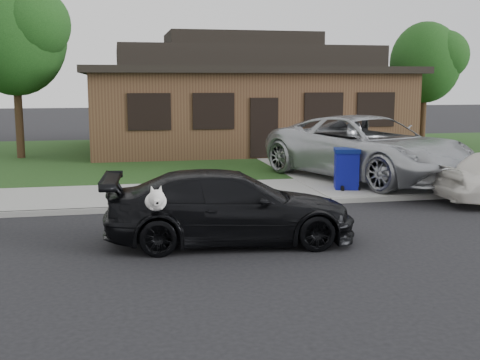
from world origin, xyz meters
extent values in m
plane|color=black|center=(0.00, 0.00, 0.00)|extent=(120.00, 120.00, 0.00)
cube|color=gray|center=(0.00, 5.00, 0.06)|extent=(60.00, 3.00, 0.12)
cube|color=gray|center=(0.00, 3.50, 0.06)|extent=(60.00, 0.12, 0.12)
cube|color=#193814|center=(0.00, 13.00, 0.07)|extent=(60.00, 13.00, 0.13)
cube|color=gray|center=(6.00, 10.00, 0.07)|extent=(4.50, 13.00, 0.14)
imported|color=black|center=(0.81, 0.58, 0.64)|extent=(4.53, 2.14, 1.28)
ellipsoid|color=white|center=(-0.54, -0.16, 0.94)|extent=(0.34, 0.40, 0.30)
sphere|color=white|center=(-0.54, -0.39, 1.04)|extent=(0.26, 0.26, 0.26)
cube|color=white|center=(-0.54, -0.51, 0.99)|extent=(0.09, 0.12, 0.07)
sphere|color=black|center=(-0.54, -0.57, 0.99)|extent=(0.04, 0.04, 0.04)
cone|color=white|center=(-0.60, -0.34, 1.17)|extent=(0.11, 0.11, 0.14)
cone|color=white|center=(-0.47, -0.34, 1.17)|extent=(0.11, 0.11, 0.14)
imported|color=#ADB0B5|center=(5.71, 5.92, 1.02)|extent=(5.07, 6.97, 1.76)
cube|color=#0B1081|center=(4.58, 4.59, 0.59)|extent=(0.71, 0.71, 0.94)
cube|color=#071557|center=(4.58, 4.59, 1.11)|extent=(0.77, 0.77, 0.10)
cylinder|color=black|center=(4.37, 4.30, 0.19)|extent=(0.09, 0.16, 0.15)
cylinder|color=black|center=(4.79, 4.30, 0.19)|extent=(0.09, 0.16, 0.15)
cube|color=#422B1C|center=(4.00, 15.00, 1.63)|extent=(12.00, 8.00, 3.00)
cube|color=black|center=(4.00, 15.00, 3.25)|extent=(12.60, 8.60, 0.25)
cube|color=black|center=(4.00, 15.00, 3.78)|extent=(10.00, 6.50, 0.80)
cube|color=black|center=(4.00, 15.00, 4.48)|extent=(6.00, 3.50, 0.60)
cube|color=black|center=(4.00, 10.97, 1.23)|extent=(1.00, 0.06, 2.10)
cube|color=black|center=(0.00, 10.97, 1.83)|extent=(1.30, 0.05, 1.10)
cube|color=black|center=(2.20, 10.97, 1.83)|extent=(1.30, 0.05, 1.10)
cube|color=black|center=(6.20, 10.97, 1.83)|extent=(1.30, 0.05, 1.10)
cube|color=black|center=(8.20, 10.97, 1.83)|extent=(1.30, 0.05, 1.10)
cylinder|color=#332114|center=(-4.50, 13.00, 1.37)|extent=(0.28, 0.28, 2.48)
ellipsoid|color=#143811|center=(-4.50, 13.00, 4.41)|extent=(3.60, 3.60, 4.14)
sphere|color=#26591E|center=(-3.78, 12.46, 4.77)|extent=(2.52, 2.52, 2.52)
cylinder|color=#332114|center=(12.00, 14.50, 1.14)|extent=(0.28, 0.28, 2.03)
ellipsoid|color=#143811|center=(12.00, 14.50, 3.65)|extent=(3.00, 3.00, 3.45)
sphere|color=#26591E|center=(12.60, 14.05, 3.95)|extent=(2.10, 2.10, 2.10)
camera|label=1|loc=(-1.12, -9.64, 2.82)|focal=45.00mm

